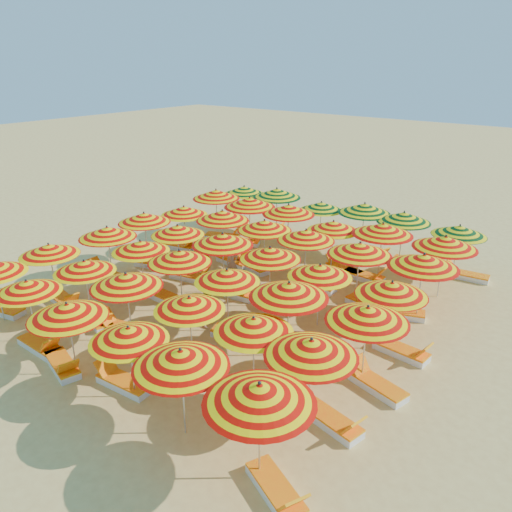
# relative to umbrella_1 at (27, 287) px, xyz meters

# --- Properties ---
(ground) EXTENTS (120.00, 120.00, 0.00)m
(ground) POSITION_rel_umbrella_1_xyz_m (3.57, 6.60, -1.94)
(ground) COLOR #E1BF64
(ground) RESTS_ON ground
(umbrella_1) EXTENTS (2.56, 2.56, 2.21)m
(umbrella_1) POSITION_rel_umbrella_1_xyz_m (0.00, 0.00, 0.00)
(umbrella_1) COLOR silver
(umbrella_1) RESTS_ON ground
(umbrella_2) EXTENTS (2.26, 2.26, 2.35)m
(umbrella_2) POSITION_rel_umbrella_1_xyz_m (2.63, -0.27, 0.13)
(umbrella_2) COLOR silver
(umbrella_2) RESTS_ON ground
(umbrella_3) EXTENTS (2.29, 2.29, 2.21)m
(umbrella_3) POSITION_rel_umbrella_1_xyz_m (4.81, 0.08, 0.00)
(umbrella_3) COLOR silver
(umbrella_3) RESTS_ON ground
(umbrella_4) EXTENTS (2.93, 2.93, 2.43)m
(umbrella_4) POSITION_rel_umbrella_1_xyz_m (6.91, -0.09, 0.20)
(umbrella_4) COLOR silver
(umbrella_4) RESTS_ON ground
(umbrella_5) EXTENTS (2.81, 2.81, 2.54)m
(umbrella_5) POSITION_rel_umbrella_1_xyz_m (9.21, -0.11, 0.29)
(umbrella_5) COLOR silver
(umbrella_5) RESTS_ON ground
(umbrella_6) EXTENTS (2.30, 2.30, 2.31)m
(umbrella_6) POSITION_rel_umbrella_1_xyz_m (-2.19, 2.11, 0.09)
(umbrella_6) COLOR silver
(umbrella_6) RESTS_ON ground
(umbrella_7) EXTENTS (2.38, 2.38, 2.23)m
(umbrella_7) POSITION_rel_umbrella_1_xyz_m (0.05, 2.05, 0.02)
(umbrella_7) COLOR silver
(umbrella_7) RESTS_ON ground
(umbrella_8) EXTENTS (2.93, 2.93, 2.42)m
(umbrella_8) POSITION_rel_umbrella_1_xyz_m (2.42, 1.94, 0.19)
(umbrella_8) COLOR silver
(umbrella_8) RESTS_ON ground
(umbrella_9) EXTENTS (2.75, 2.75, 2.23)m
(umbrella_9) POSITION_rel_umbrella_1_xyz_m (4.86, 2.25, 0.02)
(umbrella_9) COLOR silver
(umbrella_9) RESTS_ON ground
(umbrella_10) EXTENTS (2.81, 2.81, 2.29)m
(umbrella_10) POSITION_rel_umbrella_1_xyz_m (7.15, 2.33, 0.07)
(umbrella_10) COLOR silver
(umbrella_10) RESTS_ON ground
(umbrella_11) EXTENTS (3.06, 3.06, 2.45)m
(umbrella_11) POSITION_rel_umbrella_1_xyz_m (9.07, 2.11, 0.21)
(umbrella_11) COLOR silver
(umbrella_11) RESTS_ON ground
(umbrella_12) EXTENTS (2.65, 2.65, 2.42)m
(umbrella_12) POSITION_rel_umbrella_1_xyz_m (-1.86, 4.45, 0.19)
(umbrella_12) COLOR silver
(umbrella_12) RESTS_ON ground
(umbrella_13) EXTENTS (2.20, 2.20, 2.30)m
(umbrella_13) POSITION_rel_umbrella_1_xyz_m (0.19, 4.39, 0.08)
(umbrella_13) COLOR silver
(umbrella_13) RESTS_ON ground
(umbrella_14) EXTENTS (2.89, 2.89, 2.41)m
(umbrella_14) POSITION_rel_umbrella_1_xyz_m (2.27, 4.40, 0.17)
(umbrella_14) COLOR silver
(umbrella_14) RESTS_ON ground
(umbrella_15) EXTENTS (2.25, 2.25, 2.28)m
(umbrella_15) POSITION_rel_umbrella_1_xyz_m (4.51, 4.33, 0.07)
(umbrella_15) COLOR silver
(umbrella_15) RESTS_ON ground
(umbrella_16) EXTENTS (2.85, 2.85, 2.53)m
(umbrella_16) POSITION_rel_umbrella_1_xyz_m (6.95, 4.30, 0.28)
(umbrella_16) COLOR silver
(umbrella_16) RESTS_ON ground
(umbrella_17) EXTENTS (2.88, 2.88, 2.45)m
(umbrella_17) POSITION_rel_umbrella_1_xyz_m (9.39, 4.47, 0.21)
(umbrella_17) COLOR silver
(umbrella_17) RESTS_ON ground
(umbrella_18) EXTENTS (2.41, 2.41, 2.41)m
(umbrella_18) POSITION_rel_umbrella_1_xyz_m (-2.21, 6.64, 0.18)
(umbrella_18) COLOR silver
(umbrella_18) RESTS_ON ground
(umbrella_19) EXTENTS (2.88, 2.88, 2.33)m
(umbrella_19) POSITION_rel_umbrella_1_xyz_m (-0.00, 6.51, 0.10)
(umbrella_19) COLOR silver
(umbrella_19) RESTS_ON ground
(umbrella_20) EXTENTS (3.07, 3.07, 2.49)m
(umbrella_20) POSITION_rel_umbrella_1_xyz_m (2.45, 6.48, 0.25)
(umbrella_20) COLOR silver
(umbrella_20) RESTS_ON ground
(umbrella_21) EXTENTS (2.27, 2.27, 2.37)m
(umbrella_21) POSITION_rel_umbrella_1_xyz_m (4.56, 6.64, 0.14)
(umbrella_21) COLOR silver
(umbrella_21) RESTS_ON ground
(umbrella_22) EXTENTS (2.58, 2.58, 2.30)m
(umbrella_22) POSITION_rel_umbrella_1_xyz_m (6.72, 6.48, 0.09)
(umbrella_22) COLOR silver
(umbrella_22) RESTS_ON ground
(umbrella_23) EXTENTS (2.83, 2.83, 2.36)m
(umbrella_23) POSITION_rel_umbrella_1_xyz_m (9.20, 6.54, 0.14)
(umbrella_23) COLOR silver
(umbrella_23) RESTS_ON ground
(umbrella_24) EXTENTS (2.47, 2.47, 2.29)m
(umbrella_24) POSITION_rel_umbrella_1_xyz_m (-1.88, 8.73, 0.07)
(umbrella_24) COLOR silver
(umbrella_24) RESTS_ON ground
(umbrella_25) EXTENTS (2.64, 2.64, 2.46)m
(umbrella_25) POSITION_rel_umbrella_1_xyz_m (0.38, 8.85, 0.23)
(umbrella_25) COLOR silver
(umbrella_25) RESTS_ON ground
(umbrella_26) EXTENTS (2.84, 2.84, 2.41)m
(umbrella_26) POSITION_rel_umbrella_1_xyz_m (2.56, 9.00, 0.18)
(umbrella_26) COLOR silver
(umbrella_26) RESTS_ON ground
(umbrella_27) EXTENTS (2.61, 2.61, 2.41)m
(umbrella_27) POSITION_rel_umbrella_1_xyz_m (4.59, 8.99, 0.18)
(umbrella_27) COLOR silver
(umbrella_27) RESTS_ON ground
(umbrella_28) EXTENTS (2.87, 2.87, 2.48)m
(umbrella_28) POSITION_rel_umbrella_1_xyz_m (7.01, 8.77, 0.24)
(umbrella_28) COLOR silver
(umbrella_28) RESTS_ON ground
(umbrella_29) EXTENTS (3.11, 3.11, 2.55)m
(umbrella_29) POSITION_rel_umbrella_1_xyz_m (9.30, 8.90, 0.30)
(umbrella_29) COLOR silver
(umbrella_29) RESTS_ON ground
(umbrella_30) EXTENTS (2.63, 2.63, 2.50)m
(umbrella_30) POSITION_rel_umbrella_1_xyz_m (-2.20, 11.32, 0.26)
(umbrella_30) COLOR silver
(umbrella_30) RESTS_ON ground
(umbrella_31) EXTENTS (3.05, 3.05, 2.57)m
(umbrella_31) POSITION_rel_umbrella_1_xyz_m (0.20, 10.99, 0.32)
(umbrella_31) COLOR silver
(umbrella_31) RESTS_ON ground
(umbrella_32) EXTENTS (3.02, 3.02, 2.52)m
(umbrella_32) POSITION_rel_umbrella_1_xyz_m (2.24, 11.25, 0.27)
(umbrella_32) COLOR silver
(umbrella_32) RESTS_ON ground
(umbrella_33) EXTENTS (2.86, 2.86, 2.32)m
(umbrella_33) POSITION_rel_umbrella_1_xyz_m (4.75, 10.88, 0.10)
(umbrella_33) COLOR silver
(umbrella_33) RESTS_ON ground
(umbrella_34) EXTENTS (2.49, 2.49, 2.57)m
(umbrella_34) POSITION_rel_umbrella_1_xyz_m (6.82, 11.14, 0.32)
(umbrella_34) COLOR silver
(umbrella_34) RESTS_ON ground
(umbrella_35) EXTENTS (2.83, 2.83, 2.53)m
(umbrella_35) POSITION_rel_umbrella_1_xyz_m (9.26, 11.23, 0.28)
(umbrella_35) COLOR silver
(umbrella_35) RESTS_ON ground
(umbrella_36) EXTENTS (2.37, 2.37, 2.29)m
(umbrella_36) POSITION_rel_umbrella_1_xyz_m (-2.07, 13.41, 0.07)
(umbrella_36) COLOR silver
(umbrella_36) RESTS_ON ground
(umbrella_37) EXTENTS (2.43, 2.43, 2.55)m
(umbrella_37) POSITION_rel_umbrella_1_xyz_m (0.18, 13.23, 0.30)
(umbrella_37) COLOR silver
(umbrella_37) RESTS_ON ground
(umbrella_38) EXTENTS (2.65, 2.65, 2.22)m
(umbrella_38) POSITION_rel_umbrella_1_xyz_m (2.67, 13.43, 0.01)
(umbrella_38) COLOR silver
(umbrella_38) RESTS_ON ground
(umbrella_39) EXTENTS (2.73, 2.73, 2.52)m
(umbrella_39) POSITION_rel_umbrella_1_xyz_m (4.87, 13.51, 0.27)
(umbrella_39) COLOR silver
(umbrella_39) RESTS_ON ground
(umbrella_40) EXTENTS (2.60, 2.60, 2.47)m
(umbrella_40) POSITION_rel_umbrella_1_xyz_m (6.76, 13.46, 0.23)
(umbrella_40) COLOR silver
(umbrella_40) RESTS_ON ground
(umbrella_41) EXTENTS (2.92, 2.92, 2.33)m
(umbrella_41) POSITION_rel_umbrella_1_xyz_m (9.13, 13.46, 0.11)
(umbrella_41) COLOR silver
(umbrella_41) RESTS_ON ground
(lounger_0) EXTENTS (1.82, 0.96, 0.69)m
(lounger_0) POSITION_rel_umbrella_1_xyz_m (-2.79, 0.28, -1.79)
(lounger_0) COLOR white
(lounger_0) RESTS_ON ground
(lounger_1) EXTENTS (1.74, 0.60, 0.69)m
(lounger_1) POSITION_rel_umbrella_1_xyz_m (0.60, -0.22, -1.79)
(lounger_1) COLOR white
(lounger_1) RESTS_ON ground
(lounger_2) EXTENTS (1.82, 1.03, 0.69)m
(lounger_2) POSITION_rel_umbrella_1_xyz_m (2.13, -0.40, -1.79)
(lounger_2) COLOR white
(lounger_2) RESTS_ON ground
(lounger_3) EXTENTS (1.77, 0.72, 0.69)m
(lounger_3) POSITION_rel_umbrella_1_xyz_m (4.21, 0.16, -1.79)
(lounger_3) COLOR white
(lounger_3) RESTS_ON ground
(lounger_4) EXTENTS (1.82, 1.25, 0.69)m
(lounger_4) POSITION_rel_umbrella_1_xyz_m (9.80, -0.28, -1.79)
(lounger_4) COLOR white
(lounger_4) RESTS_ON ground
(lounger_5) EXTENTS (1.80, 0.85, 0.69)m
(lounger_5) POSITION_rel_umbrella_1_xyz_m (-1.59, 2.05, -1.79)
(lounger_5) COLOR white
(lounger_5) RESTS_ON ground
(lounger_6) EXTENTS (1.83, 1.16, 0.69)m
(lounger_6) POSITION_rel_umbrella_1_xyz_m (0.64, 1.96, -1.79)
(lounger_6) COLOR white
(lounger_6) RESTS_ON ground
(lounger_7) EXTENTS (1.82, 0.97, 0.69)m
(lounger_7) POSITION_rel_umbrella_1_xyz_m (1.82, 2.06, -1.79)
(lounger_7) COLOR white
(lounger_7) RESTS_ON ground
(lounger_8) EXTENTS (1.78, 0.73, 0.69)m
(lounger_8) POSITION_rel_umbrella_1_xyz_m (4.26, 2.04, -1.79)
(lounger_8) COLOR white
(lounger_8) RESTS_ON ground
(lounger_9) EXTENTS (1.81, 0.90, 0.69)m
(lounger_9) POSITION_rel_umbrella_1_xyz_m (7.75, 2.56, -1.79)
(lounger_9) COLOR white
(lounger_9) RESTS_ON ground
(lounger_10) EXTENTS (1.82, 0.95, 0.69)m
(lounger_10) POSITION_rel_umbrella_1_xyz_m (9.67, 2.31, -1.79)
(lounger_10) COLOR white
(lounger_10) RESTS_ON ground
(lounger_11) EXTENTS (1.75, 0.62, 0.69)m
(lounger_11) POSITION_rel_umbrella_1_xyz_m (-2.46, 4.52, -1.79)
(lounger_11) COLOR white
(lounger_11) RESTS_ON ground
(lounger_12) EXTENTS (1.75, 0.62, 0.69)m
(lounger_12) POSITION_rel_umbrella_1_xyz_m (0.70, 4.58, -1.79)
(lounger_12) COLOR white
(lounger_12) RESTS_ON ground
(lounger_13) EXTENTS (1.83, 1.05, 0.69)m
(lounger_13) POSITION_rel_umbrella_1_xyz_m (5.11, 4.17, -1.79)
(lounger_13) COLOR white
(lounger_13) RESTS_ON ground
(lounger_14) EXTENTS (1.82, 1.01, 0.69)m
(lounger_14) POSITION_rel_umbrella_1_xyz_m (9.90, 4.37, -1.79)
(lounger_14) COLOR white
(lounger_14) RESTS_ON ground
(lounger_15) EXTENTS (1.83, 1.05, 0.69)m
(lounger_15) POSITION_rel_umbrella_1_xyz_m (-1.71, 6.51, -1.79)
(lounger_15) COLOR white
(lounger_15) RESTS_ON ground
(lounger_16) EXTENTS (1.81, 0.91, 0.69)m
(lounger_16) POSITION_rel_umbrella_1_xyz_m (0.59, 6.53, -1.79)
(lounger_16) COLOR white
(lounger_16) RESTS_ON ground
(lounger_17) EXTENTS (1.79, 0.77, 0.69)m
(lounger_17) POSITION_rel_umbrella_1_xyz_m (3.05, 6.48, -1.79)
(lounger_17) COLOR white
(lounger_17) RESTS_ON ground
(lounger_18) EXTENTS (1.78, 0.75, 0.69)m
(lounger_18) POSITION_rel_umbrella_1_xyz_m (9.80, 6.45, -1.79)
(lounger_18) COLOR white
(lounger_18) RESTS_ON ground
(lounger_19) EXTENTS (1.82, 0.94, 0.69)m
(lounger_19) POSITION_rel_umbrella_1_xyz_m (-2.39, 8.77, -1.79)
(lounger_19) COLOR white
(lounger_19) RESTS_ON ground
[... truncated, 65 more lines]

